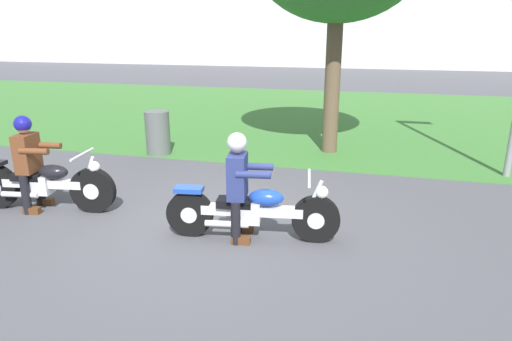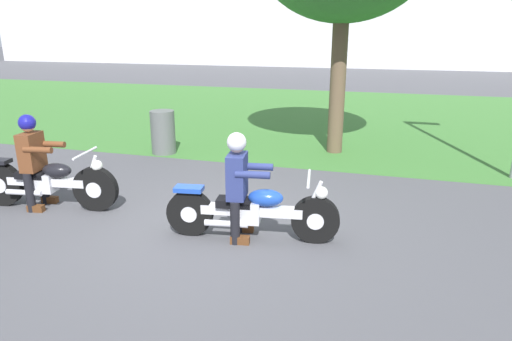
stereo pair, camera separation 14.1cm
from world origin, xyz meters
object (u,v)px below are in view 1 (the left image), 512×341
(rider_follow, at_px, (29,156))
(trash_can, at_px, (158,133))
(rider_lead, at_px, (239,178))
(motorcycle_follow, at_px, (44,184))
(motorcycle_lead, at_px, (252,211))

(rider_follow, xyz_separation_m, trash_can, (0.32, 3.37, -0.36))
(rider_lead, relative_size, rider_follow, 0.98)
(rider_lead, relative_size, motorcycle_follow, 0.64)
(motorcycle_lead, xyz_separation_m, trash_can, (-3.07, 3.49, 0.09))
(rider_follow, bearing_deg, rider_lead, -11.04)
(rider_follow, bearing_deg, motorcycle_lead, -10.53)
(rider_follow, bearing_deg, motorcycle_follow, -0.79)
(rider_lead, bearing_deg, motorcycle_lead, -0.88)
(rider_lead, distance_m, rider_follow, 3.22)
(motorcycle_follow, relative_size, trash_can, 2.33)
(rider_follow, distance_m, trash_can, 3.40)
(rider_lead, distance_m, motorcycle_follow, 3.08)
(rider_lead, relative_size, trash_can, 1.48)
(trash_can, bearing_deg, rider_follow, -95.47)
(motorcycle_follow, height_order, rider_follow, rider_follow)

